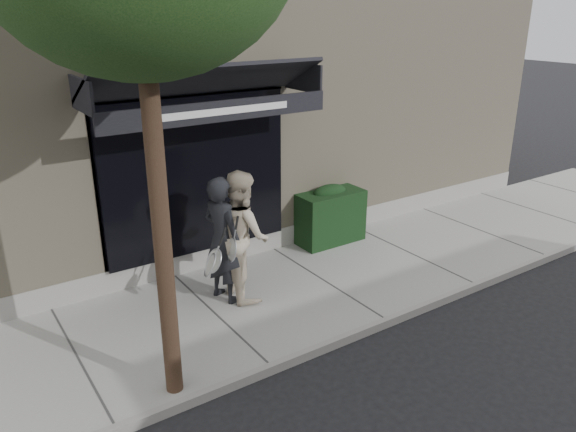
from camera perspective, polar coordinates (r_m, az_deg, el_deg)
ground at (r=9.54m, az=3.47°, el=-7.06°), size 80.00×80.00×0.00m
sidewalk at (r=9.51m, az=3.48°, el=-6.74°), size 20.00×3.00×0.12m
curb at (r=8.49m, az=9.92°, el=-10.59°), size 20.00×0.10×0.14m
building_facade at (r=12.84m, az=-10.13°, el=12.78°), size 14.30×8.04×5.64m
hedge at (r=10.79m, az=4.19°, el=0.15°), size 1.30×0.70×1.14m
pedestrian_front at (r=8.53m, az=-6.68°, el=-2.40°), size 0.83×0.93×1.98m
pedestrian_back at (r=8.61m, az=-4.78°, el=-1.90°), size 0.84×1.04×2.03m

